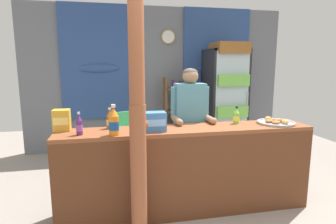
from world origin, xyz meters
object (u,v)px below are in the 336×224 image
Objects in this scene: soda_bottle_lime_soda at (236,116)px; snack_box_biscuit at (155,121)px; plastic_lawn_chair at (124,135)px; soda_bottle_orange_soda at (114,122)px; snack_box_choco_powder at (62,120)px; shopkeeper at (190,117)px; bottle_shelf_rack at (176,113)px; soda_bottle_iced_tea at (110,120)px; pastry_tray at (276,122)px; timber_post at (137,111)px; drink_fridge at (225,93)px; soda_bottle_grape_soda at (79,125)px; stall_counter at (189,165)px.

soda_bottle_lime_soda is 1.00m from snack_box_biscuit.
plastic_lawn_chair is 2.85× the size of soda_bottle_orange_soda.
shopkeeper is at bearing 8.88° from snack_box_choco_powder.
soda_bottle_orange_soda is (-0.92, -0.53, 0.09)m from shopkeeper.
soda_bottle_orange_soda is (-0.18, -1.78, 0.59)m from plastic_lawn_chair.
bottle_shelf_rack is 6.26× the size of soda_bottle_iced_tea.
snack_box_choco_powder is 0.52× the size of pastry_tray.
timber_post is 0.93m from snack_box_choco_powder.
timber_post reaches higher than drink_fridge.
soda_bottle_grape_soda is (-0.54, 0.33, -0.18)m from timber_post.
drink_fridge reaches higher than snack_box_biscuit.
shopkeeper reaches higher than soda_bottle_lime_soda.
soda_bottle_orange_soda is 0.43m from snack_box_biscuit.
soda_bottle_lime_soda is 0.90× the size of soda_bottle_iced_tea.
soda_bottle_iced_tea is (-2.11, -1.84, -0.06)m from drink_fridge.
pastry_tray is (1.43, 0.06, -0.08)m from snack_box_biscuit.
drink_fridge is 2.02m from plastic_lawn_chair.
drink_fridge reaches higher than plastic_lawn_chair.
pastry_tray is at bearing -22.53° from shopkeeper.
shopkeeper is 7.02× the size of soda_bottle_grape_soda.
stall_counter is 1.14m from pastry_tray.
snack_box_biscuit is (0.21, 0.34, -0.18)m from timber_post.
soda_bottle_grape_soda reaches higher than soda_bottle_lime_soda.
soda_bottle_grape_soda reaches higher than pastry_tray.
snack_box_choco_powder is at bearing 130.56° from soda_bottle_grape_soda.
soda_bottle_iced_tea reaches higher than soda_bottle_lime_soda.
soda_bottle_orange_soda is (-2.07, -2.14, -0.03)m from drink_fridge.
drink_fridge is 4.77× the size of pastry_tray.
plastic_lawn_chair is 2.38m from pastry_tray.
stall_counter is at bearing -10.81° from snack_box_choco_powder.
timber_post is at bearing -132.38° from shopkeeper.
soda_bottle_grape_soda is 1.01× the size of snack_box_biscuit.
shopkeeper is at bearing -98.35° from bottle_shelf_rack.
snack_box_biscuit is at bearing -108.80° from bottle_shelf_rack.
soda_bottle_lime_soda is at bearing -29.46° from shopkeeper.
soda_bottle_iced_tea is 0.50m from snack_box_biscuit.
snack_box_biscuit is at bearing -128.90° from drink_fridge.
stall_counter reaches higher than plastic_lawn_chair.
stall_counter is 0.80m from soda_bottle_lime_soda.
timber_post is 2.16m from plastic_lawn_chair.
soda_bottle_lime_soda is (0.21, -2.11, 0.31)m from bottle_shelf_rack.
bottle_shelf_rack is 2.43m from soda_bottle_iced_tea.
soda_bottle_orange_soda is 1.85m from pastry_tray.
soda_bottle_lime_soda is (0.48, -0.27, 0.04)m from shopkeeper.
soda_bottle_iced_tea reaches higher than snack_box_choco_powder.
bottle_shelf_rack is 3.31× the size of pastry_tray.
snack_box_choco_powder reaches higher than plastic_lawn_chair.
stall_counter is 12.36× the size of soda_bottle_iced_tea.
soda_bottle_iced_tea is at bearing -0.54° from snack_box_choco_powder.
shopkeeper reaches higher than snack_box_choco_powder.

